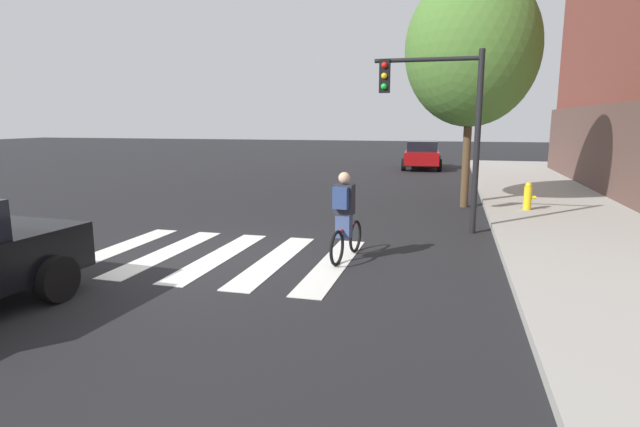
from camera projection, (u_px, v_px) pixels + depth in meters
ground_plane at (211, 256)px, 9.92m from camera, size 120.00×120.00×0.00m
crosswalk_stripes at (219, 256)px, 9.88m from camera, size 5.12×3.75×0.01m
sedan_mid at (422, 154)px, 27.96m from camera, size 2.27×4.53×1.54m
cyclist at (345, 217)px, 9.46m from camera, size 0.39×1.70×1.69m
traffic_light_near at (441, 110)px, 11.64m from camera, size 2.47×0.28×4.20m
fire_hydrant at (528, 196)px, 14.17m from camera, size 0.33×0.22×0.78m
street_tree_near at (472, 50)px, 14.75m from camera, size 3.89×3.89×6.92m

